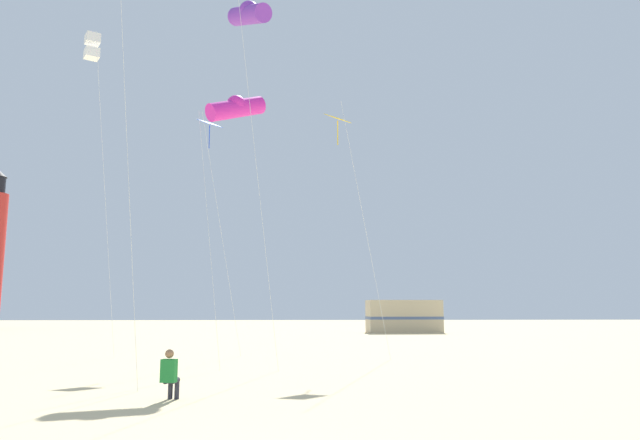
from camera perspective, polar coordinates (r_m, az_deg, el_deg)
kite_flyer_standing at (r=14.40m, az=-14.34°, el=-14.22°), size 0.39×0.54×1.16m
kite_box_white at (r=29.34m, az=-21.23°, el=15.36°), size 1.90×2.14×14.32m
kite_tube_magenta at (r=23.47m, az=-8.14°, el=10.73°), size 2.69×2.51×10.52m
kite_tube_violet at (r=23.50m, az=-6.89°, el=19.23°), size 2.20×2.49×13.74m
kite_diamond_blue at (r=28.00m, az=-10.57°, el=8.30°), size 2.28×2.28×10.83m
kite_diamond_gold at (r=25.85m, az=1.93°, el=8.89°), size 2.76×2.76×10.52m
rv_van_tan at (r=52.39m, az=8.15°, el=-9.25°), size 6.56×2.70×2.80m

